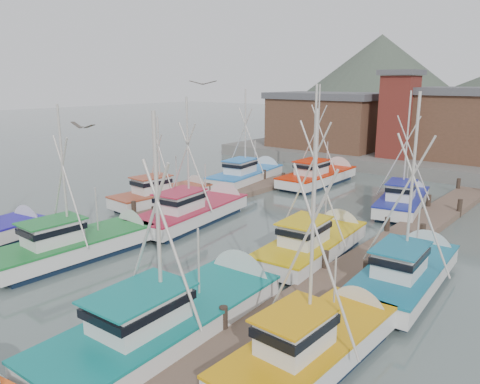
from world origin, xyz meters
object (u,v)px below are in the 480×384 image
Objects in this scene: boat_8 at (196,211)px; boat_12 at (321,176)px; lookout_tower at (398,114)px; boat_4 at (82,244)px.

boat_12 reaches higher than boat_8.
boat_8 is 14.79m from boat_12.
lookout_tower is 12.12m from boat_12.
boat_4 is at bearing -92.88° from boat_12.
boat_8 is (-2.65, -25.66, -4.87)m from lookout_tower.
lookout_tower is at bearing 76.81° from boat_12.
lookout_tower is 34.23m from boat_4.
boat_4 is at bearing -98.93° from boat_8.
boat_4 is (-2.73, -33.77, -4.87)m from lookout_tower.
lookout_tower reaches higher than boat_12.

